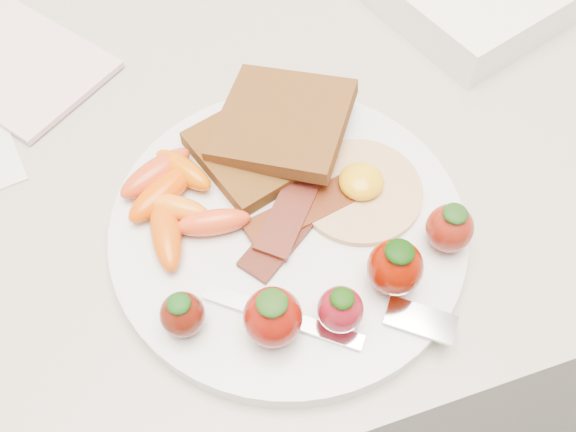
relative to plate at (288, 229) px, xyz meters
name	(u,v)px	position (x,y,z in m)	size (l,w,h in m)	color
counter	(265,309)	(0.01, 0.14, -0.46)	(2.00, 0.60, 0.90)	gray
plate	(288,229)	(0.00, 0.00, 0.00)	(0.27, 0.27, 0.02)	silver
toast_lower	(258,148)	(0.00, 0.07, 0.02)	(0.09, 0.09, 0.01)	#50250B
toast_upper	(283,121)	(0.02, 0.08, 0.03)	(0.10, 0.10, 0.01)	#3B1C0B
fried_egg	(360,188)	(0.06, 0.01, 0.01)	(0.11, 0.11, 0.02)	beige
bacon_strips	(300,210)	(0.01, 0.01, 0.01)	(0.12, 0.11, 0.01)	black
baby_carrots	(174,199)	(-0.08, 0.04, 0.02)	(0.09, 0.11, 0.02)	#D44600
strawberries	(338,285)	(0.01, -0.07, 0.03)	(0.23, 0.07, 0.05)	#4E1006
fork	(345,318)	(0.01, -0.09, 0.01)	(0.16, 0.10, 0.00)	white
notepad	(14,62)	(-0.18, 0.25, 0.00)	(0.12, 0.17, 0.01)	beige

